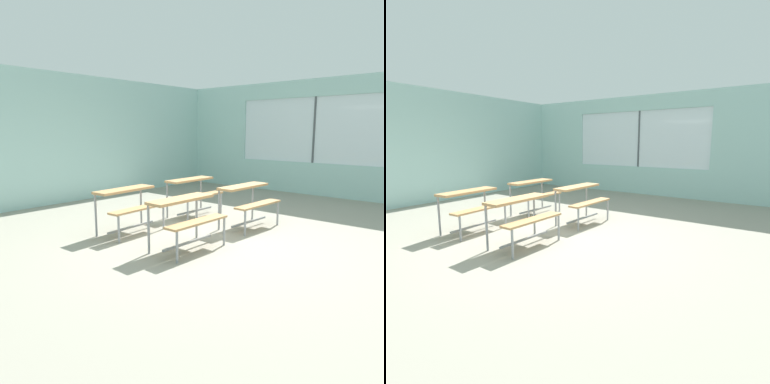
% 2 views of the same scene
% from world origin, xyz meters
% --- Properties ---
extents(ground, '(10.00, 9.00, 0.05)m').
position_xyz_m(ground, '(0.00, 0.00, -0.03)').
color(ground, gray).
extents(wall_back, '(10.00, 0.12, 3.00)m').
position_xyz_m(wall_back, '(0.00, 4.50, 1.50)').
color(wall_back, '#A8D1CC').
rests_on(wall_back, ground).
extents(wall_right, '(0.12, 9.00, 3.00)m').
position_xyz_m(wall_right, '(5.00, -0.13, 1.45)').
color(wall_right, '#A8D1CC').
rests_on(wall_right, ground).
extents(desk_bench_r0c0, '(1.11, 0.61, 0.74)m').
position_xyz_m(desk_bench_r0c0, '(-0.56, -0.02, 0.56)').
color(desk_bench_r0c0, tan).
rests_on(desk_bench_r0c0, ground).
extents(desk_bench_r0c1, '(1.13, 0.65, 0.74)m').
position_xyz_m(desk_bench_r0c1, '(1.05, -0.03, 0.56)').
color(desk_bench_r0c1, tan).
rests_on(desk_bench_r0c1, ground).
extents(desk_bench_r1c0, '(1.13, 0.64, 0.74)m').
position_xyz_m(desk_bench_r1c0, '(-0.55, 1.27, 0.56)').
color(desk_bench_r1c0, tan).
rests_on(desk_bench_r1c0, ground).
extents(desk_bench_r1c1, '(1.12, 0.62, 0.74)m').
position_xyz_m(desk_bench_r1c1, '(1.10, 1.28, 0.56)').
color(desk_bench_r1c1, tan).
rests_on(desk_bench_r1c1, ground).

